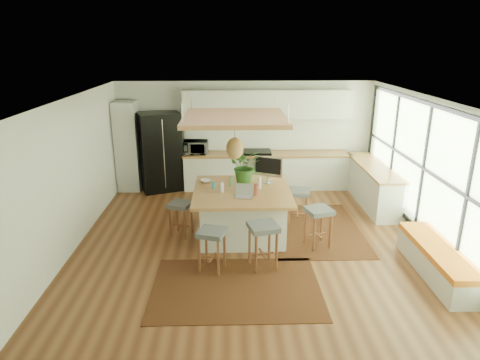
{
  "coord_description": "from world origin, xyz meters",
  "views": [
    {
      "loc": [
        -0.39,
        -7.17,
        3.64
      ],
      "look_at": [
        -0.2,
        0.5,
        1.1
      ],
      "focal_mm": 31.48,
      "sensor_mm": 36.0,
      "label": 1
    }
  ],
  "objects_px": {
    "stool_near_right": "(263,248)",
    "stool_left_side": "(181,218)",
    "stool_right_front": "(318,229)",
    "laptop": "(243,191)",
    "monitor": "(268,170)",
    "island_plant": "(245,169)",
    "stool_right_back": "(298,209)",
    "fridge": "(161,154)",
    "island": "(242,212)",
    "stool_near_left": "(212,250)",
    "microwave": "(196,146)"
  },
  "relations": [
    {
      "from": "stool_near_right",
      "to": "stool_left_side",
      "type": "distance_m",
      "value": 1.97
    },
    {
      "from": "stool_near_right",
      "to": "stool_right_front",
      "type": "height_order",
      "value": "stool_near_right"
    },
    {
      "from": "stool_right_front",
      "to": "laptop",
      "type": "bearing_deg",
      "value": 173.97
    },
    {
      "from": "monitor",
      "to": "island_plant",
      "type": "height_order",
      "value": "monitor"
    },
    {
      "from": "stool_right_back",
      "to": "laptop",
      "type": "distance_m",
      "value": 1.58
    },
    {
      "from": "fridge",
      "to": "stool_near_right",
      "type": "distance_m",
      "value": 4.67
    },
    {
      "from": "laptop",
      "to": "island_plant",
      "type": "distance_m",
      "value": 0.89
    },
    {
      "from": "island",
      "to": "stool_near_left",
      "type": "xyz_separation_m",
      "value": [
        -0.54,
        -1.35,
        -0.11
      ]
    },
    {
      "from": "stool_right_front",
      "to": "stool_right_back",
      "type": "bearing_deg",
      "value": 102.54
    },
    {
      "from": "fridge",
      "to": "island",
      "type": "bearing_deg",
      "value": -75.07
    },
    {
      "from": "fridge",
      "to": "stool_right_front",
      "type": "height_order",
      "value": "fridge"
    },
    {
      "from": "stool_near_left",
      "to": "stool_near_right",
      "type": "relative_size",
      "value": 0.92
    },
    {
      "from": "monitor",
      "to": "stool_near_left",
      "type": "bearing_deg",
      "value": -95.59
    },
    {
      "from": "stool_right_back",
      "to": "microwave",
      "type": "relative_size",
      "value": 1.28
    },
    {
      "from": "stool_near_right",
      "to": "monitor",
      "type": "xyz_separation_m",
      "value": [
        0.22,
        1.7,
        0.83
      ]
    },
    {
      "from": "stool_left_side",
      "to": "island_plant",
      "type": "height_order",
      "value": "island_plant"
    },
    {
      "from": "stool_near_right",
      "to": "monitor",
      "type": "distance_m",
      "value": 1.91
    },
    {
      "from": "stool_right_front",
      "to": "stool_left_side",
      "type": "relative_size",
      "value": 1.1
    },
    {
      "from": "island",
      "to": "island_plant",
      "type": "height_order",
      "value": "island_plant"
    },
    {
      "from": "stool_near_right",
      "to": "stool_right_front",
      "type": "xyz_separation_m",
      "value": [
        1.07,
        0.73,
        0.0
      ]
    },
    {
      "from": "stool_right_front",
      "to": "stool_right_back",
      "type": "relative_size",
      "value": 0.99
    },
    {
      "from": "stool_near_left",
      "to": "laptop",
      "type": "xyz_separation_m",
      "value": [
        0.55,
        0.95,
        0.7
      ]
    },
    {
      "from": "stool_left_side",
      "to": "laptop",
      "type": "xyz_separation_m",
      "value": [
        1.21,
        -0.39,
        0.7
      ]
    },
    {
      "from": "island",
      "to": "stool_near_right",
      "type": "height_order",
      "value": "island"
    },
    {
      "from": "microwave",
      "to": "stool_near_right",
      "type": "bearing_deg",
      "value": -68.67
    },
    {
      "from": "microwave",
      "to": "island",
      "type": "bearing_deg",
      "value": -66.24
    },
    {
      "from": "fridge",
      "to": "stool_near_left",
      "type": "height_order",
      "value": "fridge"
    },
    {
      "from": "stool_right_back",
      "to": "microwave",
      "type": "height_order",
      "value": "microwave"
    },
    {
      "from": "laptop",
      "to": "island_plant",
      "type": "xyz_separation_m",
      "value": [
        0.06,
        0.88,
        0.15
      ]
    },
    {
      "from": "stool_near_left",
      "to": "fridge",
      "type": "bearing_deg",
      "value": 109.4
    },
    {
      "from": "stool_near_right",
      "to": "stool_near_left",
      "type": "bearing_deg",
      "value": -175.28
    },
    {
      "from": "island",
      "to": "stool_right_front",
      "type": "xyz_separation_m",
      "value": [
        1.38,
        -0.55,
        -0.11
      ]
    },
    {
      "from": "stool_near_left",
      "to": "microwave",
      "type": "xyz_separation_m",
      "value": [
        -0.55,
        4.14,
        0.77
      ]
    },
    {
      "from": "laptop",
      "to": "island_plant",
      "type": "height_order",
      "value": "island_plant"
    },
    {
      "from": "stool_near_right",
      "to": "stool_left_side",
      "type": "height_order",
      "value": "stool_near_right"
    },
    {
      "from": "stool_left_side",
      "to": "stool_near_right",
      "type": "bearing_deg",
      "value": -40.11
    },
    {
      "from": "stool_near_right",
      "to": "laptop",
      "type": "distance_m",
      "value": 1.16
    },
    {
      "from": "island_plant",
      "to": "stool_right_front",
      "type": "bearing_deg",
      "value": -38.07
    },
    {
      "from": "stool_near_right",
      "to": "monitor",
      "type": "height_order",
      "value": "monitor"
    },
    {
      "from": "island",
      "to": "stool_left_side",
      "type": "relative_size",
      "value": 2.7
    },
    {
      "from": "stool_right_front",
      "to": "monitor",
      "type": "distance_m",
      "value": 1.53
    },
    {
      "from": "island",
      "to": "stool_right_front",
      "type": "relative_size",
      "value": 2.45
    },
    {
      "from": "microwave",
      "to": "island_plant",
      "type": "xyz_separation_m",
      "value": [
        1.16,
        -2.31,
        0.07
      ]
    },
    {
      "from": "laptop",
      "to": "monitor",
      "type": "bearing_deg",
      "value": 67.53
    },
    {
      "from": "monitor",
      "to": "island_plant",
      "type": "bearing_deg",
      "value": -161.62
    },
    {
      "from": "stool_near_right",
      "to": "island_plant",
      "type": "height_order",
      "value": "island_plant"
    },
    {
      "from": "stool_left_side",
      "to": "stool_near_left",
      "type": "bearing_deg",
      "value": -63.82
    },
    {
      "from": "monitor",
      "to": "microwave",
      "type": "height_order",
      "value": "monitor"
    },
    {
      "from": "monitor",
      "to": "island_plant",
      "type": "distance_m",
      "value": 0.46
    },
    {
      "from": "island_plant",
      "to": "microwave",
      "type": "bearing_deg",
      "value": 116.7
    }
  ]
}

